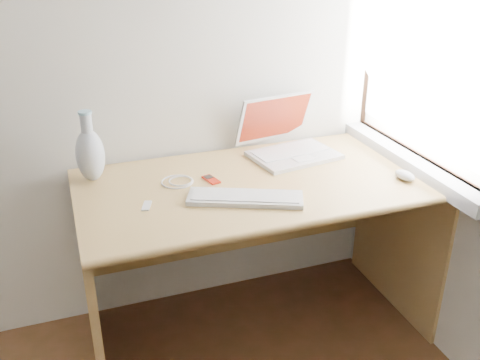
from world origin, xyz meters
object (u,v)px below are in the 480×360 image
object	(u,v)px
external_keyboard	(245,198)
vase	(90,153)
laptop	(290,141)
desk	(252,218)

from	to	relation	value
external_keyboard	vase	size ratio (longest dim) A/B	1.53
laptop	vase	bearing A→B (deg)	170.72
desk	external_keyboard	distance (m)	0.36
desk	laptop	bearing A→B (deg)	30.57
external_keyboard	desk	bearing A→B (deg)	86.68
desk	external_keyboard	size ratio (longest dim) A/B	3.29
desk	vase	bearing A→B (deg)	168.05
vase	laptop	bearing A→B (deg)	0.03
laptop	desk	bearing A→B (deg)	-158.74
desk	vase	world-z (taller)	vase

